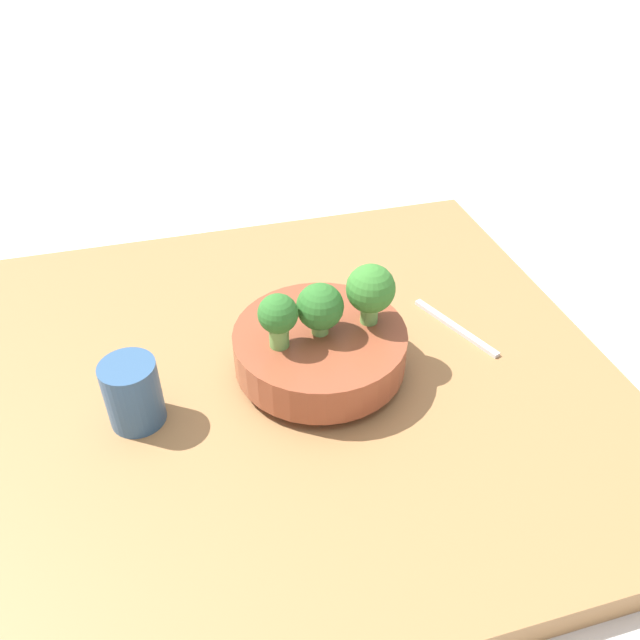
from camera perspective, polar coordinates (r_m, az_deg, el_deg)
ground_plane at (r=0.89m, az=-2.22°, el=-6.36°), size 6.00×6.00×0.00m
table at (r=0.88m, az=-2.26°, el=-5.38°), size 0.81×0.86×0.04m
bowl at (r=0.83m, az=0.00°, el=-2.62°), size 0.23×0.23×0.07m
broccoli_floret_front at (r=0.80m, az=4.65°, el=2.75°), size 0.06×0.06×0.09m
broccoli_floret_back at (r=0.77m, az=-3.85°, el=0.31°), size 0.05×0.05×0.08m
broccoli_floret_center at (r=0.79m, az=0.00°, el=1.16°), size 0.06×0.06×0.07m
cup at (r=0.79m, az=-16.74°, el=-6.42°), size 0.07×0.07×0.09m
fork at (r=0.94m, az=12.26°, el=-0.65°), size 0.15×0.07×0.01m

